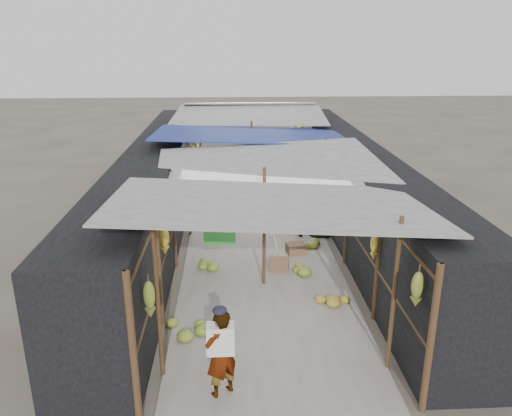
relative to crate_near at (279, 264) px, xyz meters
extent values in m
plane|color=#6B6356|center=(-0.39, -3.68, -0.13)|extent=(80.00, 80.00, 0.00)
cube|color=#9E998E|center=(-0.39, 2.82, -0.12)|extent=(3.60, 16.00, 0.02)
cube|color=black|center=(-3.09, 2.82, 1.02)|extent=(1.40, 15.00, 2.30)
cube|color=black|center=(2.31, 2.82, 1.02)|extent=(1.40, 15.00, 2.30)
cube|color=#966A4C|center=(0.00, 0.00, 0.00)|extent=(0.50, 0.43, 0.27)
cube|color=#966A4C|center=(0.50, 0.88, 0.00)|extent=(0.50, 0.43, 0.27)
cube|color=#966A4C|center=(-1.10, 6.24, 0.00)|extent=(0.47, 0.42, 0.26)
cylinder|color=black|center=(1.31, 2.10, -0.04)|extent=(0.61, 0.61, 0.18)
imported|color=silver|center=(-1.25, -4.18, 0.57)|extent=(0.61, 0.57, 1.41)
imported|color=navy|center=(-0.71, 5.61, 0.72)|extent=(0.99, 0.89, 1.70)
imported|color=#514D46|center=(0.74, 1.97, 0.27)|extent=(0.43, 0.58, 0.81)
cylinder|color=brown|center=(-2.19, -3.68, 1.17)|extent=(0.07, 0.07, 2.60)
cylinder|color=brown|center=(1.41, -3.68, 1.17)|extent=(0.07, 0.07, 2.60)
cylinder|color=brown|center=(-0.39, -0.68, 1.17)|extent=(0.07, 0.07, 2.60)
cylinder|color=brown|center=(-2.19, 2.32, 1.17)|extent=(0.07, 0.07, 2.60)
cylinder|color=brown|center=(1.41, 2.32, 1.17)|extent=(0.07, 0.07, 2.60)
cylinder|color=brown|center=(-0.39, 5.32, 1.17)|extent=(0.07, 0.07, 2.60)
cylinder|color=brown|center=(-2.19, 8.32, 1.17)|extent=(0.07, 0.07, 2.60)
cylinder|color=brown|center=(1.41, 8.32, 1.17)|extent=(0.07, 0.07, 2.60)
cube|color=#A2A29C|center=(-0.39, -2.68, 2.37)|extent=(5.21, 3.19, 0.52)
cube|color=#A2A29C|center=(-0.19, 0.52, 2.22)|extent=(5.23, 3.73, 0.50)
cube|color=navy|center=(-0.49, 3.82, 2.32)|extent=(5.40, 3.60, 0.41)
cube|color=#A2A29C|center=(-0.39, 7.12, 2.42)|extent=(5.37, 3.66, 0.27)
cube|color=#A2A29C|center=(-0.29, 9.52, 2.52)|extent=(5.00, 1.99, 0.24)
cylinder|color=brown|center=(-2.39, 2.82, 1.92)|extent=(0.06, 15.00, 0.06)
cylinder|color=brown|center=(1.61, 2.82, 1.92)|extent=(0.06, 15.00, 0.06)
cylinder|color=gray|center=(-0.39, 2.82, 1.92)|extent=(0.02, 15.00, 0.02)
cube|color=silver|center=(0.05, 5.70, 1.64)|extent=(0.60, 0.03, 0.55)
cube|color=#163A95|center=(0.17, 1.30, 1.59)|extent=(0.55, 0.03, 0.65)
cube|color=#201BB4|center=(-0.88, 3.15, 1.62)|extent=(0.70, 0.03, 0.60)
cube|color=maroon|center=(0.48, 1.16, 1.62)|extent=(0.50, 0.03, 0.60)
cube|color=#27752B|center=(-1.30, -1.65, 1.57)|extent=(0.60, 0.03, 0.70)
ellipsoid|color=olive|center=(-2.27, -3.90, 1.33)|extent=(0.17, 0.15, 0.60)
ellipsoid|color=#A38929|center=(-2.27, -2.13, 1.53)|extent=(0.20, 0.17, 0.54)
ellipsoid|color=olive|center=(-2.27, -1.23, 1.58)|extent=(0.15, 0.13, 0.47)
ellipsoid|color=#A38929|center=(-2.27, 0.58, 1.47)|extent=(0.20, 0.17, 0.42)
ellipsoid|color=#A38929|center=(-2.27, 1.85, 1.68)|extent=(0.20, 0.17, 0.43)
ellipsoid|color=olive|center=(-2.27, 3.34, 1.66)|extent=(0.20, 0.17, 0.45)
ellipsoid|color=#A38929|center=(-2.27, 5.31, 1.47)|extent=(0.19, 0.16, 0.49)
ellipsoid|color=olive|center=(-2.27, 6.82, 1.47)|extent=(0.20, 0.17, 0.44)
ellipsoid|color=#A38929|center=(-2.27, 8.21, 1.64)|extent=(0.17, 0.15, 0.51)
ellipsoid|color=olive|center=(-2.27, 9.70, 1.46)|extent=(0.20, 0.17, 0.44)
ellipsoid|color=olive|center=(1.49, -4.32, 1.62)|extent=(0.18, 0.15, 0.54)
ellipsoid|color=#A38929|center=(1.49, -2.24, 1.38)|extent=(0.15, 0.13, 0.55)
ellipsoid|color=#A38929|center=(1.49, -0.69, 1.52)|extent=(0.17, 0.14, 0.36)
ellipsoid|color=#A38929|center=(1.49, 0.35, 1.48)|extent=(0.16, 0.13, 0.45)
ellipsoid|color=olive|center=(1.49, 1.80, 1.45)|extent=(0.18, 0.15, 0.40)
ellipsoid|color=olive|center=(1.49, 3.18, 1.62)|extent=(0.14, 0.12, 0.53)
ellipsoid|color=#A38929|center=(1.49, 5.12, 1.57)|extent=(0.16, 0.14, 0.44)
ellipsoid|color=olive|center=(1.49, 6.88, 1.60)|extent=(0.16, 0.14, 0.43)
ellipsoid|color=#A38929|center=(1.49, 7.90, 1.69)|extent=(0.17, 0.14, 0.39)
ellipsoid|color=olive|center=(1.49, 9.89, 1.68)|extent=(0.16, 0.14, 0.45)
ellipsoid|color=olive|center=(-1.64, 0.17, -0.01)|extent=(0.47, 0.40, 0.24)
ellipsoid|color=olive|center=(-1.92, -2.55, 0.03)|extent=(0.64, 0.54, 0.32)
ellipsoid|color=olive|center=(-1.82, 7.88, -0.01)|extent=(0.50, 0.42, 0.25)
ellipsoid|color=olive|center=(0.83, 4.08, -0.01)|extent=(0.48, 0.40, 0.24)
ellipsoid|color=#A38929|center=(-1.80, 5.21, 0.00)|extent=(0.55, 0.47, 0.27)
ellipsoid|color=#A38929|center=(-1.03, 2.72, 0.02)|extent=(0.62, 0.53, 0.31)
ellipsoid|color=olive|center=(0.86, 1.38, -0.01)|extent=(0.50, 0.42, 0.25)
ellipsoid|color=olive|center=(0.28, -0.13, 0.00)|extent=(0.54, 0.46, 0.27)
ellipsoid|color=olive|center=(1.31, 6.34, 0.02)|extent=(0.61, 0.52, 0.30)
ellipsoid|color=#A38929|center=(0.92, -1.50, 0.01)|extent=(0.56, 0.48, 0.28)
camera|label=1|loc=(-1.06, -10.38, 4.90)|focal=35.00mm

